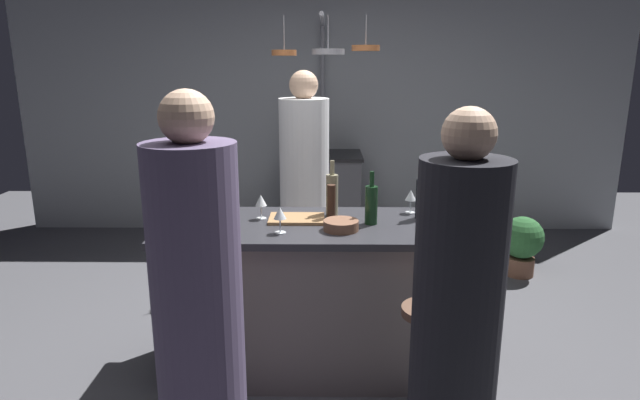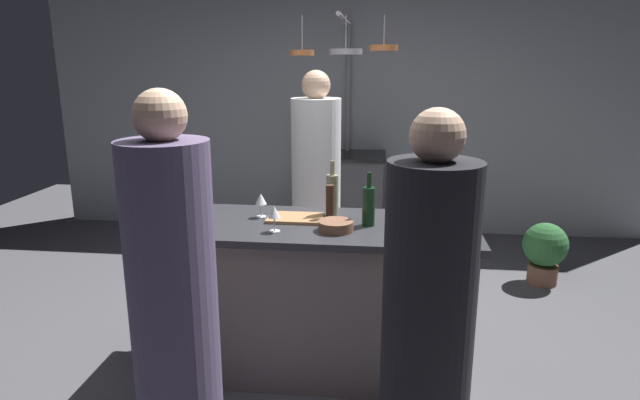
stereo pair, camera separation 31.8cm
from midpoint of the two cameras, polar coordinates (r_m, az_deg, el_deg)
ground_plane at (r=3.43m, az=2.47°, el=-17.06°), size 9.00×9.00×0.00m
back_wall at (r=5.80m, az=4.66°, el=9.51°), size 6.40×0.16×2.60m
kitchen_island at (r=3.22m, az=2.56°, el=-10.18°), size 1.80×0.72×0.90m
stove_range at (r=5.54m, az=4.34°, el=0.33°), size 0.80×0.64×0.89m
chef at (r=4.06m, az=1.83°, el=0.35°), size 0.37×0.37×1.74m
bar_stool_left at (r=2.80m, az=-10.19°, el=-16.19°), size 0.28×0.28×0.68m
guest_left at (r=2.29m, az=-11.31°, el=-11.83°), size 0.36×0.36×1.70m
bar_stool_right at (r=2.72m, az=13.08°, el=-17.35°), size 0.28×0.28×0.68m
guest_right at (r=2.20m, az=15.44°, el=-14.09°), size 0.35×0.35×1.64m
overhead_pot_rack at (r=4.88m, az=4.75°, el=12.83°), size 0.86×1.35×2.17m
potted_plant at (r=4.86m, az=24.50°, el=-4.83°), size 0.36×0.36×0.52m
cutting_board at (r=3.13m, az=0.28°, el=-1.96°), size 0.32×0.22×0.02m
pepper_mill at (r=3.10m, az=4.00°, el=-0.34°), size 0.05×0.05×0.21m
wine_bottle_amber at (r=3.02m, az=-9.21°, el=-0.55°), size 0.07×0.07×0.32m
wine_bottle_red at (r=3.02m, az=8.19°, el=-0.60°), size 0.07×0.07×0.30m
wine_bottle_green at (r=3.04m, az=-11.97°, el=-0.42°), size 0.07×0.07×0.33m
wine_bottle_white at (r=3.18m, az=4.17°, el=0.55°), size 0.07×0.07×0.33m
wine_bottle_dark at (r=3.16m, az=13.66°, el=-0.11°), size 0.07×0.07×0.32m
wine_glass_by_chef at (r=3.26m, az=12.60°, el=0.10°), size 0.07×0.07×0.15m
wine_glass_near_left_guest at (r=2.88m, az=-1.74°, el=-1.45°), size 0.07×0.07×0.15m
wine_glass_near_right_guest at (r=3.16m, az=-3.44°, el=-0.04°), size 0.07×0.07×0.15m
mixing_bowl_wooden at (r=2.93m, az=4.79°, el=-2.79°), size 0.19×0.19×0.06m
mixing_bowl_ceramic at (r=2.90m, az=16.81°, el=-3.40°), size 0.18×0.18×0.07m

